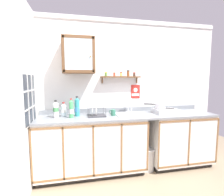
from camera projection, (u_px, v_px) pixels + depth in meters
The scene contains 21 objects.
floor at pixel (134, 177), 2.71m from camera, with size 6.01×6.01×0.00m, color gray.
back_wall at pixel (124, 92), 3.15m from camera, with size 3.61×0.07×2.62m.
side_wall_left at pixel (17, 100), 1.95m from camera, with size 0.05×3.38×2.62m, color white.
lower_cabinet_run at pixel (92, 146), 2.79m from camera, with size 1.72×0.63×0.92m.
lower_cabinet_run_right at pixel (178, 139), 3.11m from camera, with size 1.11×0.63×0.92m.
countertop at pixel (129, 116), 2.87m from camera, with size 2.97×0.66×0.03m, color gray.
backsplash at pixel (124, 109), 3.16m from camera, with size 2.97×0.02×0.08m, color gray.
sink at pixel (130, 116), 2.91m from camera, with size 0.48×0.44×0.42m.
hot_plate_stove at pixel (165, 111), 3.02m from camera, with size 0.41×0.33×0.08m.
saucepan at pixel (160, 106), 3.02m from camera, with size 0.35×0.22×0.09m.
bottle_soda_green_0 at pixel (71, 109), 2.62m from camera, with size 0.07×0.07×0.30m.
bottle_detergent_teal_1 at pixel (77, 107), 2.75m from camera, with size 0.08×0.08×0.32m.
bottle_water_clear_2 at pixel (64, 110), 2.73m from camera, with size 0.08×0.08×0.23m.
bottle_opaque_white_3 at pixel (56, 110), 2.64m from camera, with size 0.08×0.08×0.27m.
dish_rack at pixel (96, 114), 2.77m from camera, with size 0.29×0.27×0.17m.
mug at pixel (113, 112), 2.81m from camera, with size 0.10×0.09×0.10m.
wall_cabinet at pixel (79, 56), 2.74m from camera, with size 0.51×0.35×0.58m.
spice_shelf at pixel (121, 76), 3.02m from camera, with size 0.71×0.14×0.23m.
warning_sign at pixel (135, 92), 3.17m from camera, with size 0.17×0.01×0.25m.
window at pixel (29, 99), 2.33m from camera, with size 0.03×0.60×0.71m.
trash_bin at pixel (148, 159), 2.90m from camera, with size 0.25×0.25×0.38m.
Camera 1 is at (-0.86, -2.43, 1.55)m, focal length 27.23 mm.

